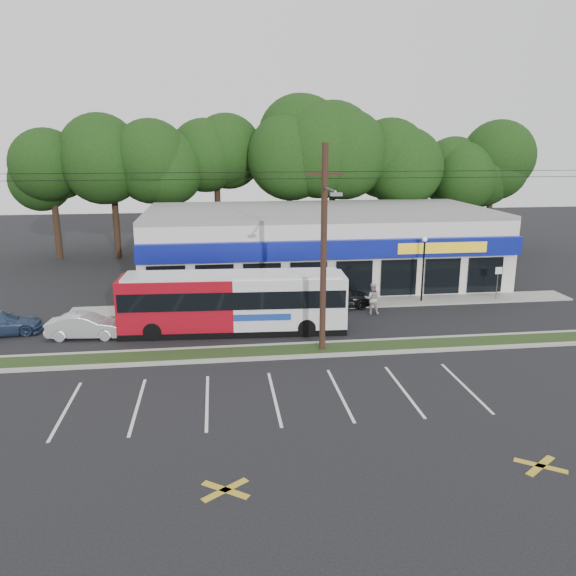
# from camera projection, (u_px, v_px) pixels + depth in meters

# --- Properties ---
(ground) EXTENTS (120.00, 120.00, 0.00)m
(ground) POSITION_uv_depth(u_px,v_px,m) (264.00, 361.00, 26.48)
(ground) COLOR black
(ground) RESTS_ON ground
(grass_strip) EXTENTS (40.00, 1.60, 0.12)m
(grass_strip) POSITION_uv_depth(u_px,v_px,m) (262.00, 352.00, 27.42)
(grass_strip) COLOR #1C3515
(grass_strip) RESTS_ON ground
(curb_south) EXTENTS (40.00, 0.25, 0.14)m
(curb_south) POSITION_uv_depth(u_px,v_px,m) (263.00, 358.00, 26.61)
(curb_south) COLOR #9E9E93
(curb_south) RESTS_ON ground
(curb_north) EXTENTS (40.00, 0.25, 0.14)m
(curb_north) POSITION_uv_depth(u_px,v_px,m) (260.00, 346.00, 28.24)
(curb_north) COLOR #9E9E93
(curb_north) RESTS_ON ground
(sidewalk) EXTENTS (32.00, 2.20, 0.10)m
(sidewalk) POSITION_uv_depth(u_px,v_px,m) (329.00, 304.00, 35.73)
(sidewalk) COLOR #9E9E93
(sidewalk) RESTS_ON ground
(strip_mall) EXTENTS (25.00, 12.55, 5.30)m
(strip_mall) POSITION_uv_depth(u_px,v_px,m) (318.00, 244.00, 41.78)
(strip_mall) COLOR silver
(strip_mall) RESTS_ON ground
(utility_pole) EXTENTS (50.00, 2.77, 10.00)m
(utility_pole) POSITION_uv_depth(u_px,v_px,m) (321.00, 243.00, 26.36)
(utility_pole) COLOR black
(utility_pole) RESTS_ON ground
(lamp_post) EXTENTS (0.30, 0.30, 4.25)m
(lamp_post) POSITION_uv_depth(u_px,v_px,m) (424.00, 262.00, 35.62)
(lamp_post) COLOR black
(lamp_post) RESTS_ON ground
(sign_post) EXTENTS (0.45, 0.10, 2.23)m
(sign_post) POSITION_uv_depth(u_px,v_px,m) (498.00, 277.00, 36.31)
(sign_post) COLOR #59595E
(sign_post) RESTS_ON ground
(tree_line) EXTENTS (46.76, 6.76, 11.83)m
(tree_line) POSITION_uv_depth(u_px,v_px,m) (282.00, 161.00, 49.83)
(tree_line) COLOR black
(tree_line) RESTS_ON ground
(metrobus) EXTENTS (12.19, 3.15, 3.25)m
(metrobus) POSITION_uv_depth(u_px,v_px,m) (234.00, 301.00, 30.22)
(metrobus) COLOR maroon
(metrobus) RESTS_ON ground
(car_dark) EXTENTS (4.71, 2.44, 1.53)m
(car_dark) POSITION_uv_depth(u_px,v_px,m) (335.00, 296.00, 34.78)
(car_dark) COLOR black
(car_dark) RESTS_ON ground
(car_silver) EXTENTS (4.04, 1.67, 1.30)m
(car_silver) POSITION_uv_depth(u_px,v_px,m) (86.00, 326.00, 29.51)
(car_silver) COLOR #B6B9BE
(car_silver) RESTS_ON ground
(car_blue) EXTENTS (4.51, 2.41, 1.24)m
(car_blue) POSITION_uv_depth(u_px,v_px,m) (0.00, 323.00, 30.00)
(car_blue) COLOR navy
(car_blue) RESTS_ON ground
(pedestrian_a) EXTENTS (0.65, 0.45, 1.70)m
(pedestrian_a) POSITION_uv_depth(u_px,v_px,m) (302.00, 298.00, 34.08)
(pedestrian_a) COLOR beige
(pedestrian_a) RESTS_ON ground
(pedestrian_b) EXTENTS (1.05, 0.89, 1.90)m
(pedestrian_b) POSITION_uv_depth(u_px,v_px,m) (372.00, 299.00, 33.58)
(pedestrian_b) COLOR #BDADAA
(pedestrian_b) RESTS_ON ground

